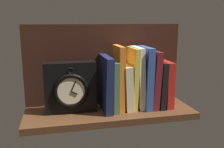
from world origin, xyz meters
TOP-DOWN VIEW (x-y plane):
  - ground_plane at (0.00, 0.00)cm, footprint 64.63×22.07cm
  - back_panel at (0.00, 10.43)cm, footprint 64.63×1.20cm
  - book_navy_bierce at (-1.35, 1.52)cm, footprint 3.36×16.63cm
  - book_green_romantic at (1.37, 1.52)cm, footprint 2.24×14.66cm
  - book_orange_pandolfini at (3.77, 1.52)cm, footprint 2.20×12.54cm
  - book_cream_twain at (6.55, 1.52)cm, footprint 3.56×13.13cm
  - book_yellow_seinlanguage at (9.18, 1.52)cm, footprint 2.67×12.68cm
  - book_white_catcher at (11.56, 1.52)cm, footprint 3.40×12.32cm
  - book_blue_modern at (14.40, 1.52)cm, footprint 3.14×14.42cm
  - book_maroon_dawkins at (17.35, 1.52)cm, footprint 3.56×14.43cm
  - book_black_skeptic at (20.05, 1.52)cm, footprint 2.84×14.59cm
  - book_red_requiem at (22.91, 1.52)cm, footprint 3.15×13.92cm
  - framed_clock at (-14.79, 1.21)cm, footprint 19.12×6.05cm

SIDE VIEW (x-z plane):
  - ground_plane at x=0.00cm, z-range -2.50..0.00cm
  - book_cream_twain at x=6.55cm, z-range -0.05..17.34cm
  - book_red_requiem at x=22.91cm, z-range -0.02..18.33cm
  - book_black_skeptic at x=20.05cm, z-range -0.03..18.35cm
  - framed_clock at x=-14.79cm, z-range -0.09..19.03cm
  - book_green_romantic at x=1.37cm, z-range -0.01..19.22cm
  - book_navy_bierce at x=-1.35cm, z-range -0.03..20.89cm
  - book_maroon_dawkins at x=17.35cm, z-range -0.05..22.62cm
  - book_yellow_seinlanguage at x=9.18cm, z-range -0.02..23.86cm
  - book_blue_modern at x=14.40cm, z-range -0.02..24.06cm
  - book_white_catcher at x=11.56cm, z-range -0.04..24.12cm
  - book_orange_pandolfini at x=3.77cm, z-range 0.00..24.73cm
  - back_panel at x=0.00cm, z-range 0.00..32.64cm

